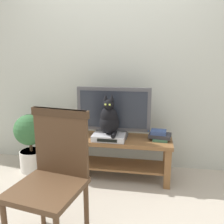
# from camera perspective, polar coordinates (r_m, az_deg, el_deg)

# --- Properties ---
(ground_plane) EXTENTS (12.00, 12.00, 0.00)m
(ground_plane) POSITION_cam_1_polar(r_m,az_deg,el_deg) (2.54, -2.19, -20.45)
(ground_plane) COLOR #ADA393
(back_wall) EXTENTS (7.00, 0.12, 2.80)m
(back_wall) POSITION_cam_1_polar(r_m,az_deg,el_deg) (3.08, 1.47, 13.02)
(back_wall) COLOR #B7BCB2
(back_wall) RESTS_ON ground
(tv_stand) EXTENTS (1.35, 0.42, 0.48)m
(tv_stand) POSITION_cam_1_polar(r_m,az_deg,el_deg) (2.85, 0.17, -8.76)
(tv_stand) COLOR brown
(tv_stand) RESTS_ON ground
(tv) EXTENTS (0.85, 0.20, 0.58)m
(tv) POSITION_cam_1_polar(r_m,az_deg,el_deg) (2.77, 0.36, 0.19)
(tv) COLOR #4C4C51
(tv) RESTS_ON tv_stand
(media_box) EXTENTS (0.36, 0.30, 0.07)m
(media_box) POSITION_cam_1_polar(r_m,az_deg,el_deg) (2.75, -0.60, -5.75)
(media_box) COLOR #BCBCC1
(media_box) RESTS_ON tv_stand
(cat) EXTENTS (0.22, 0.29, 0.46)m
(cat) POSITION_cam_1_polar(r_m,az_deg,el_deg) (2.68, -0.64, -1.71)
(cat) COLOR black
(cat) RESTS_ON media_box
(wooden_chair) EXTENTS (0.55, 0.55, 1.02)m
(wooden_chair) POSITION_cam_1_polar(r_m,az_deg,el_deg) (1.88, -13.66, -13.13)
(wooden_chair) COLOR #513823
(wooden_chair) RESTS_ON ground
(book_stack) EXTENTS (0.26, 0.22, 0.11)m
(book_stack) POSITION_cam_1_polar(r_m,az_deg,el_deg) (2.77, 11.16, -5.41)
(book_stack) COLOR #38664C
(book_stack) RESTS_ON tv_stand
(potted_plant) EXTENTS (0.38, 0.38, 0.72)m
(potted_plant) POSITION_cam_1_polar(r_m,az_deg,el_deg) (3.14, -18.69, -6.07)
(potted_plant) COLOR beige
(potted_plant) RESTS_ON ground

